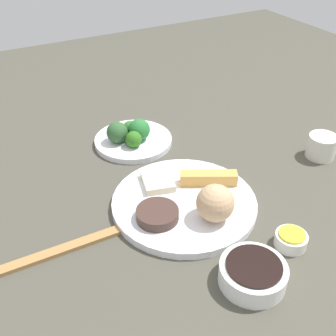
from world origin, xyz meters
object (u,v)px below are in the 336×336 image
(broccoli_plate, at_px, (133,141))
(sauce_ramekin_hot_mustard, at_px, (291,240))
(soy_sauce_bowl, at_px, (253,274))
(teacup, at_px, (322,146))
(main_plate, at_px, (184,203))
(chopsticks_pair, at_px, (58,251))

(broccoli_plate, distance_m, sauce_ramekin_hot_mustard, 0.46)
(soy_sauce_bowl, bearing_deg, broccoli_plate, -1.12)
(teacup, bearing_deg, sauce_ramekin_hot_mustard, 125.56)
(main_plate, xyz_separation_m, teacup, (0.00, -0.37, 0.02))
(soy_sauce_bowl, distance_m, teacup, 0.43)
(sauce_ramekin_hot_mustard, bearing_deg, chopsticks_pair, 64.02)
(broccoli_plate, xyz_separation_m, chopsticks_pair, (-0.27, 0.27, -0.00))
(soy_sauce_bowl, bearing_deg, teacup, -59.56)
(soy_sauce_bowl, height_order, teacup, teacup)
(broccoli_plate, bearing_deg, soy_sauce_bowl, 178.88)
(broccoli_plate, height_order, teacup, teacup)
(main_plate, height_order, sauce_ramekin_hot_mustard, sauce_ramekin_hot_mustard)
(broccoli_plate, height_order, sauce_ramekin_hot_mustard, sauce_ramekin_hot_mustard)
(main_plate, xyz_separation_m, broccoli_plate, (0.27, -0.01, -0.00))
(chopsticks_pair, bearing_deg, teacup, -89.50)
(teacup, bearing_deg, main_plate, 90.42)
(main_plate, distance_m, broccoli_plate, 0.27)
(main_plate, xyz_separation_m, chopsticks_pair, (-0.00, 0.26, -0.00))
(broccoli_plate, relative_size, chopsticks_pair, 0.80)
(sauce_ramekin_hot_mustard, distance_m, teacup, 0.32)
(broccoli_plate, relative_size, sauce_ramekin_hot_mustard, 3.32)
(main_plate, distance_m, teacup, 0.37)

